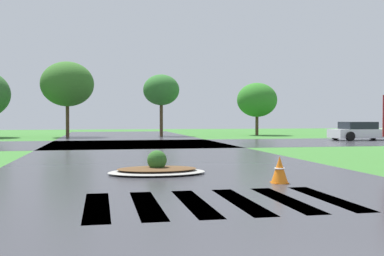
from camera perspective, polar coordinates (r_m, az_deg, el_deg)
The scene contains 7 objects.
asphalt_roadway at distance 13.56m, azimuth -1.88°, elevation -5.50°, with size 10.67×80.00×0.01m, color #35353A.
asphalt_cross_road at distance 28.32m, azimuth -6.77°, elevation -1.96°, with size 90.00×9.60×0.01m, color #35353A.
crosswalk_stripes at distance 8.91m, azimuth 3.20°, elevation -9.09°, with size 4.95×2.94×0.01m.
median_island at distance 13.24m, azimuth -4.33°, elevation -5.07°, with size 2.77×1.78×0.68m.
car_silver_hatch at distance 34.99m, azimuth 20.08°, elevation -0.40°, with size 4.65×2.26×1.30m.
traffic_cone at distance 11.56m, azimuth 10.72°, elevation -5.11°, with size 0.43×0.43×0.67m.
background_treeline at distance 40.08m, azimuth -17.88°, elevation 4.23°, with size 36.31×4.85×6.20m.
Camera 1 is at (-2.18, -3.28, 1.61)m, focal length 43.36 mm.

